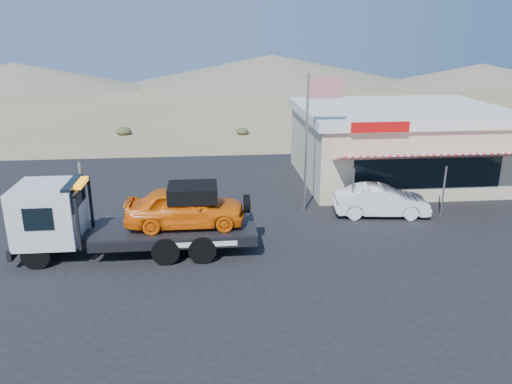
{
  "coord_description": "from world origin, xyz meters",
  "views": [
    {
      "loc": [
        0.52,
        -16.15,
        7.75
      ],
      "look_at": [
        2.36,
        2.82,
        1.5
      ],
      "focal_mm": 35.0,
      "sensor_mm": 36.0,
      "label": 1
    }
  ],
  "objects_px": {
    "tow_truck": "(131,214)",
    "flagpole": "(312,127)",
    "jerky_store": "(397,143)",
    "white_sedan": "(381,201)"
  },
  "relations": [
    {
      "from": "tow_truck",
      "to": "flagpole",
      "type": "height_order",
      "value": "flagpole"
    },
    {
      "from": "tow_truck",
      "to": "flagpole",
      "type": "distance_m",
      "value": 8.46
    },
    {
      "from": "jerky_store",
      "to": "tow_truck",
      "type": "bearing_deg",
      "value": -147.25
    },
    {
      "from": "jerky_store",
      "to": "white_sedan",
      "type": "bearing_deg",
      "value": -115.98
    },
    {
      "from": "white_sedan",
      "to": "flagpole",
      "type": "relative_size",
      "value": 0.67
    },
    {
      "from": "white_sedan",
      "to": "flagpole",
      "type": "distance_m",
      "value": 4.35
    },
    {
      "from": "tow_truck",
      "to": "white_sedan",
      "type": "relative_size",
      "value": 2.05
    },
    {
      "from": "white_sedan",
      "to": "flagpole",
      "type": "bearing_deg",
      "value": 78.64
    },
    {
      "from": "tow_truck",
      "to": "jerky_store",
      "type": "relative_size",
      "value": 0.79
    },
    {
      "from": "tow_truck",
      "to": "jerky_store",
      "type": "bearing_deg",
      "value": 32.75
    }
  ]
}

